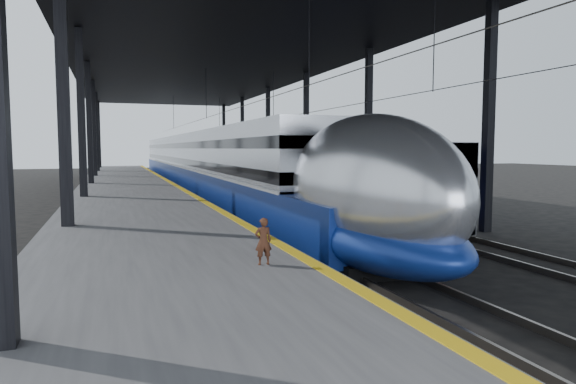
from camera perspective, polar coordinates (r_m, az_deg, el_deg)
name	(u,v)px	position (r m, az deg, el deg)	size (l,w,h in m)	color
ground	(307,283)	(12.94, 2.10, -10.03)	(160.00, 160.00, 0.00)	black
platform	(130,196)	(31.81, -17.14, -0.44)	(6.00, 80.00, 1.00)	#4C4C4F
yellow_strip	(178,186)	(31.98, -12.14, 0.61)	(0.30, 80.00, 0.01)	yellow
rails	(260,199)	(33.08, -3.14, -0.76)	(6.52, 80.00, 0.16)	slate
canopy	(218,54)	(32.82, -7.74, 15.00)	(18.00, 75.00, 9.47)	black
tgv_train	(200,165)	(40.43, -9.78, 3.01)	(3.07, 65.20, 4.40)	silver
second_train	(252,166)	(44.42, -4.01, 2.90)	(2.58, 56.05, 3.55)	navy
child	(263,241)	(10.30, -2.77, -5.49)	(0.35, 0.23, 0.95)	#4B2819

